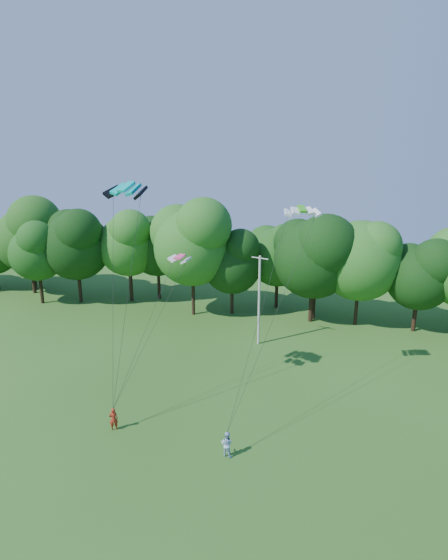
# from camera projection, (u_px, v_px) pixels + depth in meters

# --- Properties ---
(utility_pole) EXTENTS (1.66, 0.73, 8.79)m
(utility_pole) POSITION_uv_depth(u_px,v_px,m) (259.00, 300.00, 41.62)
(utility_pole) COLOR beige
(utility_pole) RESTS_ON ground
(kite_flyer_left) EXTENTS (0.68, 0.58, 1.57)m
(kite_flyer_left) POSITION_uv_depth(u_px,v_px,m) (114.00, 419.00, 28.80)
(kite_flyer_left) COLOR #AF2716
(kite_flyer_left) RESTS_ON ground
(kite_flyer_right) EXTENTS (0.90, 0.77, 1.60)m
(kite_flyer_right) POSITION_uv_depth(u_px,v_px,m) (227.00, 444.00, 26.22)
(kite_flyer_right) COLOR #ABCAED
(kite_flyer_right) RESTS_ON ground
(kite_teal) EXTENTS (3.14, 1.98, 0.72)m
(kite_teal) POSITION_uv_depth(u_px,v_px,m) (126.00, 187.00, 28.65)
(kite_teal) COLOR #05ADA5
(kite_teal) RESTS_ON ground
(kite_green) EXTENTS (2.69, 1.79, 0.48)m
(kite_green) POSITION_uv_depth(u_px,v_px,m) (302.00, 209.00, 30.55)
(kite_green) COLOR green
(kite_green) RESTS_ON ground
(kite_pink) EXTENTS (1.82, 1.30, 0.30)m
(kite_pink) POSITION_uv_depth(u_px,v_px,m) (180.00, 257.00, 31.09)
(kite_pink) COLOR #EE4277
(kite_pink) RESTS_ON ground
(tree_back_west) EXTENTS (9.44, 9.44, 13.73)m
(tree_back_west) POSITION_uv_depth(u_px,v_px,m) (28.00, 230.00, 57.33)
(tree_back_west) COLOR black
(tree_back_west) RESTS_ON ground
(tree_back_center) EXTENTS (9.46, 9.46, 13.76)m
(tree_back_center) POSITION_uv_depth(u_px,v_px,m) (314.00, 245.00, 46.62)
(tree_back_center) COLOR black
(tree_back_center) RESTS_ON ground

